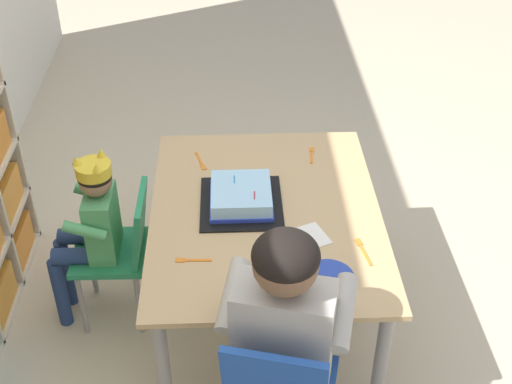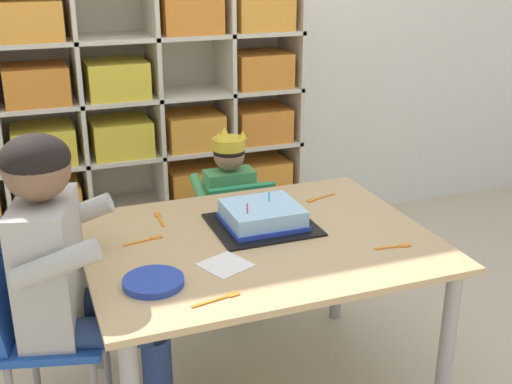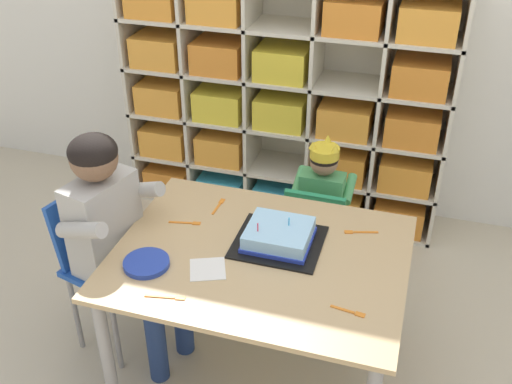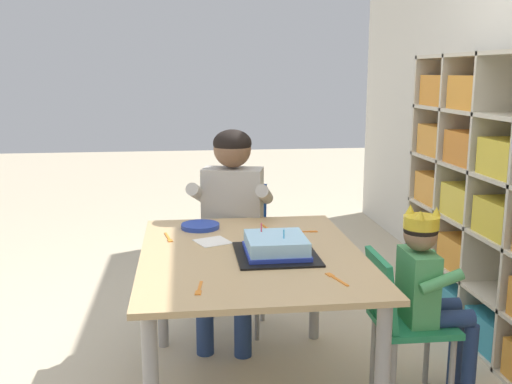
% 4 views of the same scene
% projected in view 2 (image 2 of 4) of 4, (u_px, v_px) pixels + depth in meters
% --- Properties ---
extents(storage_cubby_shelf, '(1.83, 0.34, 1.44)m').
position_uv_depth(storage_cubby_shelf, '(118.00, 135.00, 3.18)').
color(storage_cubby_shelf, beige).
rests_on(storage_cubby_shelf, ground).
extents(activity_table, '(1.14, 0.88, 0.63)m').
position_uv_depth(activity_table, '(258.00, 260.00, 2.19)').
color(activity_table, tan).
rests_on(activity_table, ground).
extents(classroom_chair_blue, '(0.31, 0.32, 0.63)m').
position_uv_depth(classroom_chair_blue, '(235.00, 234.00, 2.81)').
color(classroom_chair_blue, '#238451').
rests_on(classroom_chair_blue, ground).
extents(child_with_crown, '(0.30, 0.31, 0.82)m').
position_uv_depth(child_with_crown, '(227.00, 196.00, 2.86)').
color(child_with_crown, '#4C9E5B').
rests_on(child_with_crown, ground).
extents(classroom_chair_adult_side, '(0.39, 0.40, 0.76)m').
position_uv_depth(classroom_chair_adult_side, '(37.00, 323.00, 1.98)').
color(classroom_chair_adult_side, '#1E4CA8').
rests_on(classroom_chair_adult_side, ground).
extents(adult_helper_seated, '(0.47, 0.45, 1.06)m').
position_uv_depth(adult_helper_seated, '(70.00, 264.00, 1.92)').
color(adult_helper_seated, '#B2ADA3').
rests_on(adult_helper_seated, ground).
extents(birthday_cake_on_tray, '(0.35, 0.32, 0.11)m').
position_uv_depth(birthday_cake_on_tray, '(262.00, 217.00, 2.25)').
color(birthday_cake_on_tray, black).
rests_on(birthday_cake_on_tray, activity_table).
extents(paper_plate_stack, '(0.18, 0.18, 0.02)m').
position_uv_depth(paper_plate_stack, '(153.00, 282.00, 1.86)').
color(paper_plate_stack, '#233DA3').
rests_on(paper_plate_stack, activity_table).
extents(paper_napkin_square, '(0.17, 0.17, 0.00)m').
position_uv_depth(paper_napkin_square, '(225.00, 265.00, 1.98)').
color(paper_napkin_square, white).
rests_on(paper_napkin_square, activity_table).
extents(fork_scattered_mid_table, '(0.12, 0.03, 0.00)m').
position_uv_depth(fork_scattered_mid_table, '(395.00, 247.00, 2.10)').
color(fork_scattered_mid_table, orange).
rests_on(fork_scattered_mid_table, activity_table).
extents(fork_near_child_seat, '(0.14, 0.04, 0.00)m').
position_uv_depth(fork_near_child_seat, '(146.00, 240.00, 2.14)').
color(fork_near_child_seat, orange).
rests_on(fork_near_child_seat, activity_table).
extents(fork_at_table_front_edge, '(0.15, 0.04, 0.00)m').
position_uv_depth(fork_at_table_front_edge, '(219.00, 299.00, 1.79)').
color(fork_at_table_front_edge, orange).
rests_on(fork_at_table_front_edge, activity_table).
extents(fork_by_napkin, '(0.14, 0.05, 0.00)m').
position_uv_depth(fork_by_napkin, '(319.00, 198.00, 2.50)').
color(fork_by_napkin, orange).
rests_on(fork_by_napkin, activity_table).
extents(fork_near_cake_tray, '(0.02, 0.13, 0.00)m').
position_uv_depth(fork_near_cake_tray, '(159.00, 218.00, 2.32)').
color(fork_near_cake_tray, orange).
rests_on(fork_near_cake_tray, activity_table).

